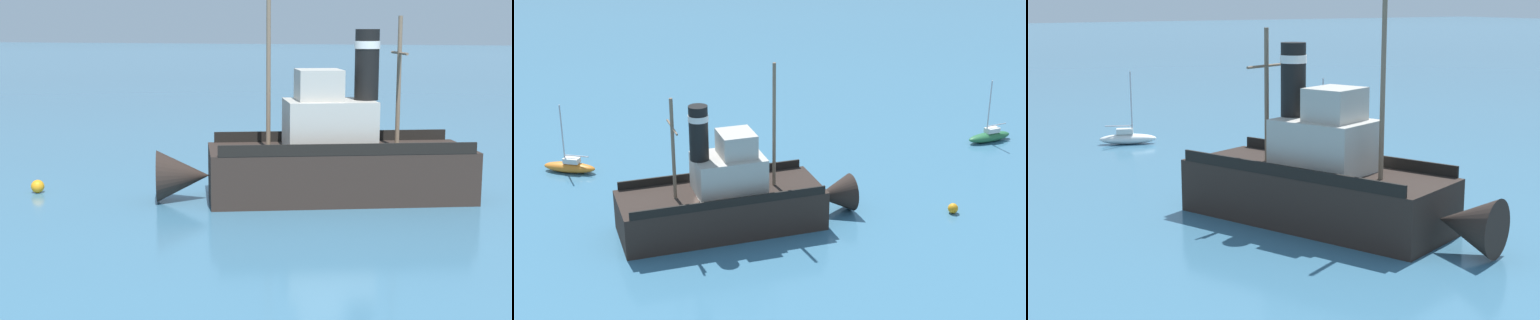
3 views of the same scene
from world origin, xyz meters
The scene contains 5 objects.
ground_plane centered at (0.00, 0.00, 0.00)m, with size 600.00×600.00×0.00m, color teal.
old_tugboat centered at (-0.93, 0.71, 1.83)m, with size 8.34×14.67×9.90m.
sailboat_orange centered at (-9.06, -11.33, 0.43)m, with size 1.73×3.93×4.90m.
sailboat_green centered at (-16.40, 19.42, 0.43)m, with size 2.69×3.89×4.90m.
mooring_buoy centered at (-3.39, 14.31, 0.32)m, with size 0.64×0.64×0.64m, color orange.
Camera 2 is at (41.06, 4.61, 21.22)m, focal length 55.00 mm.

